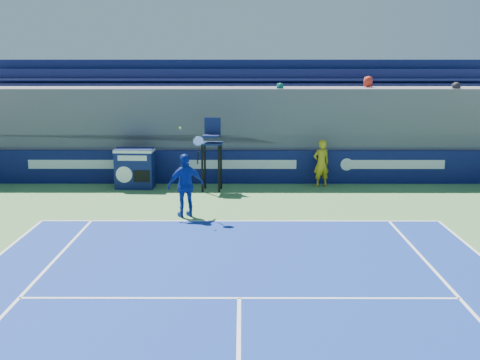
{
  "coord_description": "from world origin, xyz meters",
  "views": [
    {
      "loc": [
        0.05,
        -4.16,
        4.38
      ],
      "look_at": [
        0.0,
        11.5,
        1.25
      ],
      "focal_mm": 45.0,
      "sensor_mm": 36.0,
      "label": 1
    }
  ],
  "objects_px": {
    "match_clock": "(135,167)",
    "tennis_player": "(186,185)",
    "umpire_chair": "(212,146)",
    "ball_person": "(321,163)"
  },
  "relations": [
    {
      "from": "tennis_player",
      "to": "match_clock",
      "type": "bearing_deg",
      "value": 118.66
    },
    {
      "from": "umpire_chair",
      "to": "tennis_player",
      "type": "relative_size",
      "value": 0.96
    },
    {
      "from": "umpire_chair",
      "to": "match_clock",
      "type": "bearing_deg",
      "value": 172.71
    },
    {
      "from": "umpire_chair",
      "to": "ball_person",
      "type": "bearing_deg",
      "value": 9.24
    },
    {
      "from": "ball_person",
      "to": "umpire_chair",
      "type": "height_order",
      "value": "umpire_chair"
    },
    {
      "from": "umpire_chair",
      "to": "tennis_player",
      "type": "height_order",
      "value": "tennis_player"
    },
    {
      "from": "match_clock",
      "to": "tennis_player",
      "type": "xyz_separation_m",
      "value": [
        2.12,
        -3.89,
        0.18
      ]
    },
    {
      "from": "ball_person",
      "to": "umpire_chair",
      "type": "xyz_separation_m",
      "value": [
        -3.8,
        -0.62,
        0.69
      ]
    },
    {
      "from": "tennis_player",
      "to": "ball_person",
      "type": "bearing_deg",
      "value": 43.66
    },
    {
      "from": "umpire_chair",
      "to": "tennis_player",
      "type": "bearing_deg",
      "value": -99.01
    }
  ]
}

